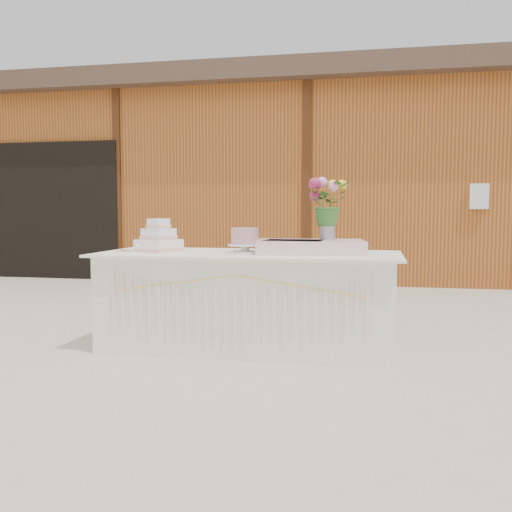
% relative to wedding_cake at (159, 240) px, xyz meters
% --- Properties ---
extents(ground, '(80.00, 80.00, 0.00)m').
position_rel_wedding_cake_xyz_m(ground, '(0.75, 0.02, -0.86)').
color(ground, beige).
rests_on(ground, ground).
extents(barn, '(12.60, 4.60, 3.30)m').
position_rel_wedding_cake_xyz_m(barn, '(0.74, 6.01, 0.81)').
color(barn, '#A35722').
rests_on(barn, ground).
extents(cake_table, '(2.40, 1.00, 0.77)m').
position_rel_wedding_cake_xyz_m(cake_table, '(0.75, 0.01, -0.47)').
color(cake_table, white).
rests_on(cake_table, ground).
extents(wedding_cake, '(0.40, 0.40, 0.27)m').
position_rel_wedding_cake_xyz_m(wedding_cake, '(0.00, 0.00, 0.00)').
color(wedding_cake, white).
rests_on(wedding_cake, cake_table).
extents(pink_cake_stand, '(0.28, 0.28, 0.20)m').
position_rel_wedding_cake_xyz_m(pink_cake_stand, '(0.73, -0.02, 0.02)').
color(pink_cake_stand, white).
rests_on(pink_cake_stand, cake_table).
extents(satin_runner, '(0.90, 0.61, 0.11)m').
position_rel_wedding_cake_xyz_m(satin_runner, '(1.24, 0.04, -0.04)').
color(satin_runner, beige).
rests_on(satin_runner, cake_table).
extents(flower_vase, '(0.12, 0.12, 0.16)m').
position_rel_wedding_cake_xyz_m(flower_vase, '(1.38, 0.07, 0.09)').
color(flower_vase, '#AFAFB4').
rests_on(flower_vase, satin_runner).
extents(bouquet, '(0.41, 0.41, 0.35)m').
position_rel_wedding_cake_xyz_m(bouquet, '(1.38, 0.07, 0.35)').
color(bouquet, '#346829').
rests_on(bouquet, flower_vase).
extents(loose_flowers, '(0.24, 0.38, 0.02)m').
position_rel_wedding_cake_xyz_m(loose_flowers, '(-0.26, 0.03, -0.08)').
color(loose_flowers, pink).
rests_on(loose_flowers, cake_table).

